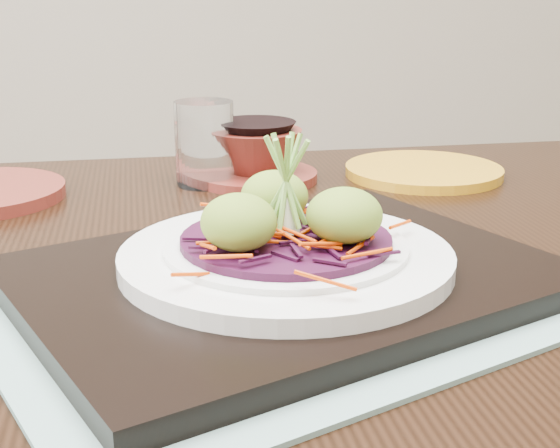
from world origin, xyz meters
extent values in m
cube|color=black|center=(0.01, -0.05, 0.74)|extent=(1.24, 0.85, 0.04)
cube|color=gray|center=(0.03, -0.12, 0.76)|extent=(0.51, 0.46, 0.00)
cube|color=black|center=(0.03, -0.12, 0.77)|extent=(0.44, 0.39, 0.02)
cylinder|color=silver|center=(0.03, -0.12, 0.79)|extent=(0.24, 0.24, 0.01)
cylinder|color=silver|center=(0.03, -0.12, 0.80)|extent=(0.18, 0.18, 0.01)
cylinder|color=#360A24|center=(0.03, -0.12, 0.80)|extent=(0.15, 0.15, 0.01)
ellipsoid|color=olive|center=(-0.01, -0.14, 0.82)|extent=(0.06, 0.06, 0.04)
ellipsoid|color=olive|center=(0.06, -0.14, 0.82)|extent=(0.06, 0.06, 0.04)
ellipsoid|color=olive|center=(0.03, -0.08, 0.82)|extent=(0.06, 0.06, 0.04)
cylinder|color=white|center=(0.01, 0.20, 0.81)|extent=(0.08, 0.08, 0.09)
cylinder|color=#5E1D16|center=(0.06, 0.21, 0.77)|extent=(0.14, 0.14, 0.01)
cylinder|color=#BE8015|center=(0.26, 0.19, 0.77)|extent=(0.24, 0.24, 0.01)
camera|label=1|loc=(-0.09, -0.64, 0.98)|focal=50.00mm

